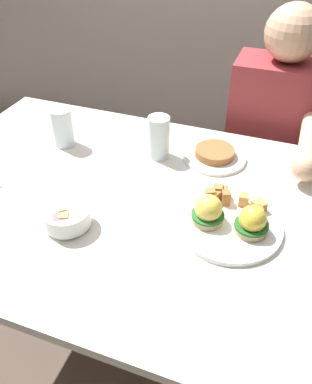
% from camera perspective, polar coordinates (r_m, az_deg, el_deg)
% --- Properties ---
extents(ground_plane, '(6.00, 6.00, 0.00)m').
position_cam_1_polar(ground_plane, '(1.70, -4.67, -20.00)').
color(ground_plane, brown).
extents(dining_table, '(1.20, 0.90, 0.74)m').
position_cam_1_polar(dining_table, '(1.21, -6.19, -4.02)').
color(dining_table, white).
rests_on(dining_table, ground_plane).
extents(eggs_benedict_plate, '(0.27, 0.27, 0.09)m').
position_cam_1_polar(eggs_benedict_plate, '(1.02, 10.43, -3.82)').
color(eggs_benedict_plate, white).
rests_on(eggs_benedict_plate, dining_table).
extents(fruit_bowl, '(0.12, 0.12, 0.06)m').
position_cam_1_polar(fruit_bowl, '(1.03, -12.69, -3.58)').
color(fruit_bowl, white).
rests_on(fruit_bowl, dining_table).
extents(water_glass_near, '(0.07, 0.07, 0.13)m').
position_cam_1_polar(water_glass_near, '(1.35, -13.20, 8.70)').
color(water_glass_near, silver).
rests_on(water_glass_near, dining_table).
extents(water_glass_far, '(0.07, 0.07, 0.14)m').
position_cam_1_polar(water_glass_far, '(1.26, 0.40, 7.46)').
color(water_glass_far, silver).
rests_on(water_glass_far, dining_table).
extents(side_plate, '(0.20, 0.20, 0.04)m').
position_cam_1_polar(side_plate, '(1.28, 8.39, 5.26)').
color(side_plate, white).
rests_on(side_plate, dining_table).
extents(diner_person, '(0.34, 0.54, 1.14)m').
position_cam_1_polar(diner_person, '(1.60, 16.25, 6.98)').
color(diner_person, '#33333D').
rests_on(diner_person, ground_plane).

